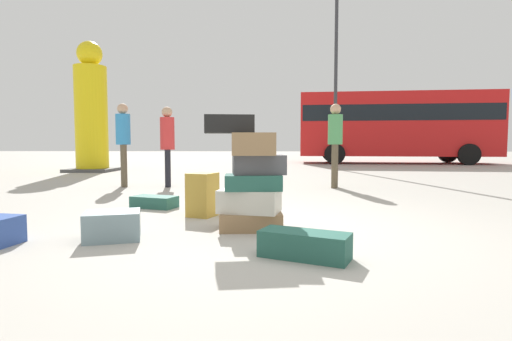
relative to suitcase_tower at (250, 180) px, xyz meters
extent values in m
plane|color=#ADA89E|center=(0.43, -0.14, -0.54)|extent=(80.00, 80.00, 0.00)
cube|color=olive|center=(0.01, 0.00, -0.44)|extent=(0.69, 0.48, 0.19)
cube|color=beige|center=(0.00, 0.00, -0.22)|extent=(0.70, 0.52, 0.24)
cube|color=#26594C|center=(0.04, -0.02, -0.02)|extent=(0.62, 0.44, 0.16)
cube|color=#4C4C51|center=(0.10, 0.04, 0.16)|extent=(0.60, 0.44, 0.21)
cube|color=olive|center=(0.06, -0.12, 0.38)|extent=(0.45, 0.30, 0.23)
cube|color=black|center=(-0.23, 0.07, 0.59)|extent=(0.57, 0.42, 0.19)
cube|color=gray|center=(-1.29, -0.51, -0.40)|extent=(0.60, 0.53, 0.27)
cube|color=#B28C33|center=(-0.65, 0.75, -0.26)|extent=(0.40, 0.42, 0.55)
cube|color=#26594C|center=(-1.46, 1.38, -0.45)|extent=(0.70, 0.50, 0.17)
cube|color=#26594C|center=(0.51, -1.04, -0.43)|extent=(0.77, 0.54, 0.22)
cylinder|color=brown|center=(1.54, 4.19, -0.09)|extent=(0.12, 0.12, 0.90)
cylinder|color=brown|center=(1.49, 3.98, -0.09)|extent=(0.12, 0.12, 0.90)
cylinder|color=#4C9959|center=(1.51, 4.08, 0.67)|extent=(0.30, 0.30, 0.61)
sphere|color=tan|center=(1.51, 4.08, 1.09)|extent=(0.22, 0.22, 0.22)
cylinder|color=black|center=(-2.03, 4.22, -0.14)|extent=(0.12, 0.12, 0.79)
cylinder|color=black|center=(-1.98, 4.01, -0.14)|extent=(0.12, 0.12, 0.79)
cylinder|color=red|center=(-2.00, 4.11, 0.59)|extent=(0.30, 0.30, 0.68)
sphere|color=tan|center=(-2.00, 4.11, 1.04)|extent=(0.22, 0.22, 0.22)
cylinder|color=brown|center=(-2.98, 4.16, -0.09)|extent=(0.12, 0.12, 0.89)
cylinder|color=brown|center=(-2.89, 3.96, -0.09)|extent=(0.12, 0.12, 0.89)
cylinder|color=#338CCC|center=(-2.94, 4.06, 0.68)|extent=(0.30, 0.30, 0.64)
sphere|color=tan|center=(-2.94, 4.06, 1.11)|extent=(0.22, 0.22, 0.22)
cylinder|color=yellow|center=(-5.72, 8.55, 1.17)|extent=(1.02, 1.02, 3.41)
sphere|color=yellow|center=(-5.72, 8.55, 3.27)|extent=(0.80, 0.80, 0.80)
cube|color=#4C4C4C|center=(-5.72, 8.55, -0.49)|extent=(1.43, 1.43, 0.10)
cube|color=red|center=(5.75, 14.31, 1.21)|extent=(8.70, 3.16, 2.80)
cube|color=black|center=(5.75, 14.31, 1.70)|extent=(8.53, 3.17, 0.70)
cylinder|color=black|center=(8.61, 15.34, -0.09)|extent=(0.92, 0.32, 0.90)
cylinder|color=black|center=(8.41, 12.84, -0.09)|extent=(0.92, 0.32, 0.90)
cylinder|color=black|center=(3.08, 15.77, -0.09)|extent=(0.92, 0.32, 0.90)
cylinder|color=black|center=(2.89, 13.28, -0.09)|extent=(0.92, 0.32, 0.90)
cylinder|color=#333338|center=(2.40, 10.03, 2.83)|extent=(0.12, 0.12, 6.72)
camera|label=1|loc=(0.27, -4.20, 0.39)|focal=27.83mm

